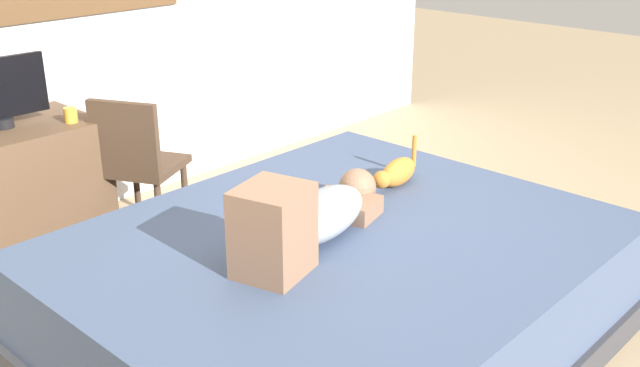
# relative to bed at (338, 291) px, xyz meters

# --- Properties ---
(ground_plane) EXTENTS (16.00, 16.00, 0.00)m
(ground_plane) POSITION_rel_bed_xyz_m (0.12, -0.13, -0.25)
(ground_plane) COLOR tan
(bed) EXTENTS (2.26, 1.86, 0.51)m
(bed) POSITION_rel_bed_xyz_m (0.00, 0.00, 0.00)
(bed) COLOR #38383D
(bed) RESTS_ON ground
(person_lying) EXTENTS (0.94, 0.46, 0.34)m
(person_lying) POSITION_rel_bed_xyz_m (-0.12, 0.05, 0.37)
(person_lying) COLOR #8C939E
(person_lying) RESTS_ON bed
(cat) EXTENTS (0.36, 0.14, 0.21)m
(cat) POSITION_rel_bed_xyz_m (0.60, 0.17, 0.33)
(cat) COLOR #C67A2D
(cat) RESTS_ON bed
(desk) EXTENTS (0.90, 0.56, 0.74)m
(desk) POSITION_rel_bed_xyz_m (-0.59, 1.73, 0.12)
(desk) COLOR brown
(desk) RESTS_ON ground
(cup) EXTENTS (0.07, 0.07, 0.08)m
(cup) POSITION_rel_bed_xyz_m (-0.29, 1.57, 0.52)
(cup) COLOR gold
(cup) RESTS_ON desk
(chair_by_desk) EXTENTS (0.51, 0.51, 0.86)m
(chair_by_desk) POSITION_rel_bed_xyz_m (-0.05, 1.38, 0.25)
(chair_by_desk) COLOR #4C3828
(chair_by_desk) RESTS_ON ground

